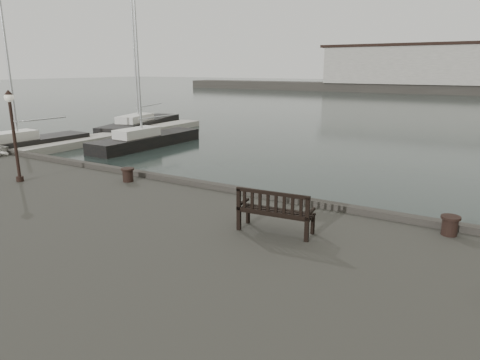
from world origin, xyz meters
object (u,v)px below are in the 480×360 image
at_px(bollard_left, 128,175).
at_px(yacht_b, 142,126).
at_px(bench, 275,219).
at_px(lamp_post, 12,124).
at_px(yacht_c, 147,143).
at_px(bollard_right, 450,226).
at_px(yacht_a, 26,147).

relative_size(bollard_left, yacht_b, 0.03).
xyz_separation_m(bench, lamp_post, (-9.93, -0.33, 1.71)).
xyz_separation_m(bollard_left, yacht_c, (-10.41, 12.00, -1.55)).
distance_m(bollard_right, lamp_post, 13.92).
xyz_separation_m(bollard_left, bollard_right, (10.30, 0.37, -0.00)).
xyz_separation_m(lamp_post, yacht_c, (-7.11, 13.97, -3.36)).
distance_m(yacht_b, yacht_c, 9.44).
relative_size(yacht_a, yacht_c, 0.96).
relative_size(bench, lamp_post, 0.59).
bearing_deg(yacht_a, bench, -16.26).
relative_size(lamp_post, yacht_b, 0.21).
relative_size(bollard_left, yacht_c, 0.04).
xyz_separation_m(bollard_right, yacht_a, (-26.58, 6.09, -1.56)).
relative_size(lamp_post, yacht_c, 0.26).
relative_size(bollard_left, bollard_right, 1.01).
xyz_separation_m(bollard_left, yacht_b, (-17.20, 18.57, -1.55)).
height_order(bench, bollard_right, bench).
distance_m(bollard_left, yacht_b, 25.36).
xyz_separation_m(yacht_b, yacht_c, (6.79, -6.57, -0.00)).
bearing_deg(lamp_post, yacht_c, 116.96).
bearing_deg(yacht_a, bollard_right, -9.70).
height_order(bollard_left, bollard_right, bollard_left).
bearing_deg(bollard_right, lamp_post, -170.25).
distance_m(lamp_post, yacht_a, 15.84).
bearing_deg(yacht_b, bollard_right, -50.38).
distance_m(bollard_left, lamp_post, 4.25).
bearing_deg(yacht_a, lamp_post, -29.80).
bearing_deg(yacht_c, bollard_left, -47.53).
relative_size(bench, bollard_left, 3.94).
distance_m(bollard_left, yacht_c, 15.96).
relative_size(yacht_a, yacht_b, 0.78).
xyz_separation_m(bench, yacht_a, (-22.91, 8.09, -1.66)).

